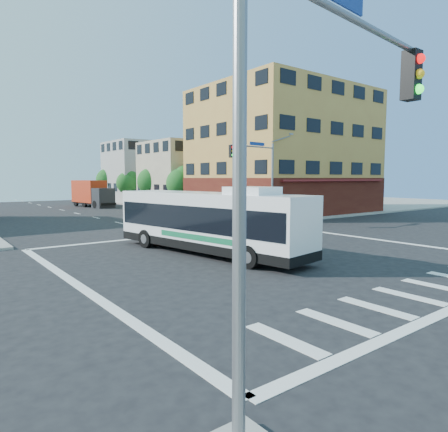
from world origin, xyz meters
TOP-DOWN VIEW (x-y plane):
  - ground at (0.00, 0.00)m, footprint 120.00×120.00m
  - sidewalk_ne at (35.00, 35.00)m, footprint 50.00×50.00m
  - corner_building_ne at (19.99, 18.48)m, footprint 18.10×15.44m
  - building_east_near at (16.98, 33.98)m, footprint 12.06×10.06m
  - building_east_far at (16.98, 47.98)m, footprint 12.06×10.06m
  - signal_mast_ne at (9.08, 10.62)m, footprint 7.91×1.13m
  - signal_mast_sw at (-9.08, -10.64)m, footprint 7.91×1.01m
  - street_tree_a at (11.90, 27.92)m, footprint 3.60×3.60m
  - street_tree_b at (11.90, 35.92)m, footprint 3.80×3.80m
  - street_tree_c at (11.90, 43.92)m, footprint 3.40×3.40m
  - street_tree_d at (11.90, 51.92)m, footprint 4.00×4.00m
  - transit_bus at (-2.03, 2.41)m, footprint 4.46×12.36m
  - box_truck at (5.00, 40.21)m, footprint 3.52×8.40m
  - parked_car at (8.27, 28.41)m, footprint 2.14×4.78m

SIDE VIEW (x-z plane):
  - ground at x=0.00m, z-range 0.00..0.00m
  - sidewalk_ne at x=35.00m, z-range 0.00..0.15m
  - parked_car at x=8.27m, z-range 0.00..1.60m
  - transit_bus at x=-2.03m, z-range -0.04..3.54m
  - box_truck at x=5.00m, z-range -0.06..3.61m
  - street_tree_c at x=11.90m, z-range 0.82..6.11m
  - street_tree_a at x=11.90m, z-range 0.83..6.35m
  - street_tree_b at x=11.90m, z-range 0.85..6.65m
  - street_tree_d at x=11.90m, z-range 0.87..6.90m
  - building_east_near at x=16.98m, z-range 0.01..9.01m
  - signal_mast_ne at x=9.08m, z-range 0.95..9.02m
  - signal_mast_sw at x=-9.08m, z-range 0.95..9.02m
  - building_east_far at x=16.98m, z-range 0.01..10.01m
  - corner_building_ne at x=19.99m, z-range -1.11..12.89m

